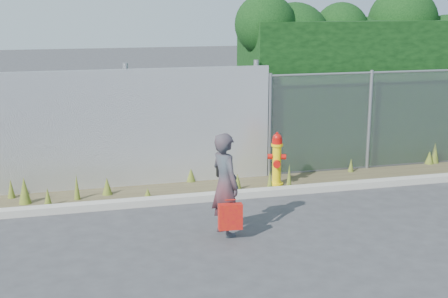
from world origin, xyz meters
TOP-DOWN VIEW (x-y plane):
  - ground at (0.00, 0.00)m, footprint 80.00×80.00m
  - curb at (0.00, 1.80)m, footprint 16.00×0.22m
  - weed_strip at (-0.31, 2.42)m, footprint 16.00×1.31m
  - corrugated_fence at (-3.25, 3.01)m, footprint 8.50×0.21m
  - chainlink_fence at (4.25, 3.00)m, footprint 6.50×0.07m
  - hedge at (4.59, 4.00)m, footprint 7.61×1.84m
  - fire_hydrant at (0.97, 2.33)m, footprint 0.34×0.31m
  - woman at (-0.62, 0.15)m, footprint 0.51×0.64m
  - red_tote_bag at (-0.61, -0.12)m, footprint 0.34×0.13m
  - black_shoulder_bag at (-0.59, 0.34)m, footprint 0.21×0.09m

SIDE VIEW (x-z plane):
  - ground at x=0.00m, z-range 0.00..0.00m
  - curb at x=0.00m, z-range 0.00..0.12m
  - weed_strip at x=-0.31m, z-range -0.17..0.36m
  - red_tote_bag at x=-0.61m, z-range 0.14..0.59m
  - fire_hydrant at x=0.97m, z-range -0.02..1.01m
  - woman at x=-0.62m, z-range 0.00..1.54m
  - black_shoulder_bag at x=-0.59m, z-range 0.84..1.00m
  - chainlink_fence at x=4.25m, z-range 0.01..2.06m
  - corrugated_fence at x=-3.25m, z-range -0.05..2.25m
  - hedge at x=4.59m, z-range 0.11..3.82m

